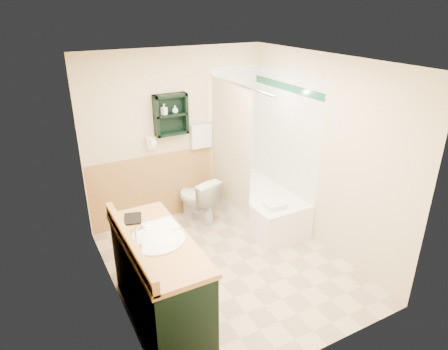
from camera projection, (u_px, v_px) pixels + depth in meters
floor at (228, 266)px, 4.80m from camera, size 3.00×3.00×0.00m
back_wall at (176, 136)px, 5.55m from camera, size 2.60×0.04×2.40m
left_wall at (106, 201)px, 3.75m from camera, size 0.04×3.00×2.40m
right_wall at (323, 154)px, 4.90m from camera, size 0.04×3.00×2.40m
ceiling at (230, 59)px, 3.84m from camera, size 2.60×3.00×0.04m
wainscot_left at (118, 262)px, 4.04m from camera, size 2.98×2.98×1.00m
wainscot_back at (179, 183)px, 5.80m from camera, size 2.58×2.58×1.00m
mirror_frame at (124, 194)px, 3.21m from camera, size 1.30×1.30×1.00m
mirror_glass at (125, 194)px, 3.21m from camera, size 1.20×1.20×0.90m
tile_right at (283, 148)px, 5.55m from camera, size 1.50×1.50×2.10m
tile_back at (241, 137)px, 6.02m from camera, size 0.95×0.95×2.10m
tile_accent at (286, 87)px, 5.20m from camera, size 1.50×1.50×0.10m
wall_shelf at (171, 115)px, 5.28m from camera, size 0.45×0.15×0.55m
hair_dryer at (151, 143)px, 5.30m from camera, size 0.10×0.24×0.18m
towel_bar at (201, 124)px, 5.59m from camera, size 0.40×0.06×0.40m
curtain_rod at (237, 84)px, 4.84m from camera, size 0.03×1.60×0.03m
shower_curtain at (230, 146)px, 5.32m from camera, size 1.05×1.05×1.70m
vanity at (160, 280)px, 3.84m from camera, size 0.59×1.44×0.91m
bathtub at (259, 205)px, 5.73m from camera, size 0.71×1.50×0.47m
toilet at (197, 200)px, 5.67m from camera, size 0.55×0.76×0.67m
counter_towel at (160, 227)px, 3.83m from camera, size 0.31×0.24×0.04m
vanity_book at (123, 210)px, 3.94m from camera, size 0.17×0.07×0.23m
tub_towel at (275, 205)px, 5.15m from camera, size 0.25×0.21×0.07m
soap_bottle_a at (164, 112)px, 5.21m from camera, size 0.11×0.16×0.07m
soap_bottle_b at (175, 110)px, 5.28m from camera, size 0.10×0.12×0.08m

